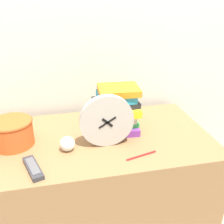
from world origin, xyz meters
name	(u,v)px	position (x,y,z in m)	size (l,w,h in m)	color
wall_back	(70,28)	(0.00, 0.71, 1.20)	(6.00, 0.04, 2.40)	silver
desk	(85,194)	(0.00, 0.32, 0.36)	(1.29, 0.64, 0.71)	olive
desk_clock	(107,121)	(0.11, 0.24, 0.84)	(0.25, 0.04, 0.25)	#B7B2A8
book_stack	(116,110)	(0.19, 0.37, 0.83)	(0.25, 0.21, 0.24)	#7A3899
basket	(12,132)	(-0.33, 0.34, 0.78)	(0.20, 0.20, 0.13)	#E05623
tv_remote	(33,168)	(-0.23, 0.11, 0.72)	(0.10, 0.17, 0.02)	#333338
crumpled_paper_ball	(67,144)	(-0.08, 0.23, 0.75)	(0.07, 0.07, 0.07)	white
pen	(141,155)	(0.24, 0.11, 0.72)	(0.15, 0.05, 0.01)	#B21E1E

